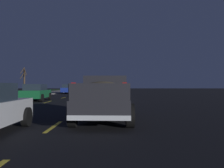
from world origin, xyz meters
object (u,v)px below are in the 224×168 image
sedan_blue (69,89)px  sedan_green (36,92)px  bare_tree_far (24,80)px  pickup_truck (105,97)px  sedan_white (111,91)px

sedan_blue → sedan_green: (-17.84, -0.14, 0.00)m
sedan_green → bare_tree_far: bearing=22.9°
sedan_green → sedan_blue: bearing=0.4°
pickup_truck → sedan_green: 14.29m
sedan_white → bare_tree_far: size_ratio=1.02×
bare_tree_far → sedan_green: bearing=-157.1°
sedan_blue → sedan_green: size_ratio=1.00×
sedan_white → pickup_truck: bearing=179.5°
sedan_blue → bare_tree_far: size_ratio=1.03×
pickup_truck → bare_tree_far: 32.93m
sedan_blue → pickup_truck: bearing=-167.2°
sedan_blue → bare_tree_far: (-0.64, 7.11, 1.40)m
sedan_blue → sedan_white: size_ratio=1.01×
sedan_white → sedan_green: same height
bare_tree_far → sedan_white: bearing=-134.0°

